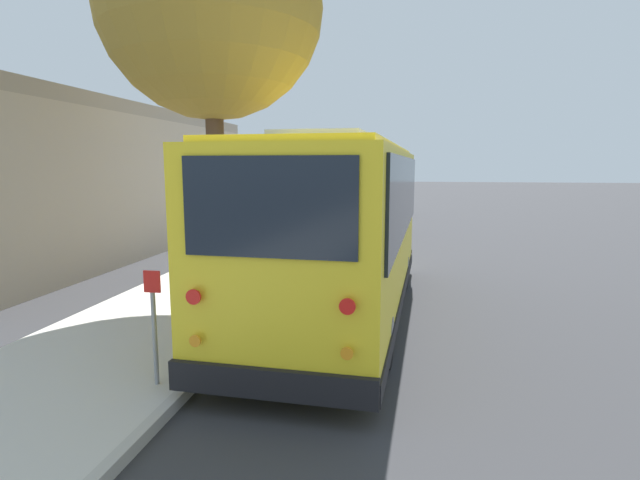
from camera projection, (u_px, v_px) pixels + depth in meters
ground_plane at (345, 305)px, 10.65m from camera, size 160.00×160.00×0.00m
sidewalk_slab at (202, 294)px, 11.18m from camera, size 80.00×3.34×0.15m
curb_strip at (277, 298)px, 10.89m from camera, size 80.00×0.14×0.15m
shuttle_bus at (339, 222)px, 9.63m from camera, size 8.79×2.93×3.47m
parked_sedan_silver at (366, 218)px, 22.06m from camera, size 4.63×1.95×1.32m
parked_sedan_blue at (378, 205)px, 29.14m from camera, size 4.36×1.86×1.32m
sign_post_near at (154, 326)px, 6.34m from camera, size 0.06×0.22×1.49m
sign_post_far at (217, 290)px, 8.43m from camera, size 0.06×0.22×1.37m
fire_hydrant at (298, 243)px, 15.55m from camera, size 0.22×0.22×0.81m
building_backdrop at (68, 186)px, 16.99m from camera, size 16.34×6.57×4.85m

